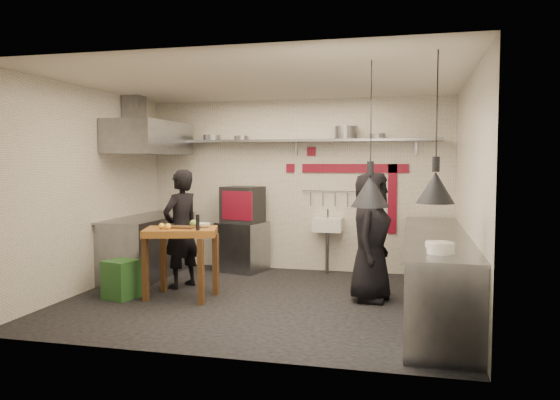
% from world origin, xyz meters
% --- Properties ---
extents(floor, '(5.00, 5.00, 0.00)m').
position_xyz_m(floor, '(0.00, 0.00, 0.00)').
color(floor, black).
rests_on(floor, ground).
extents(ceiling, '(5.00, 5.00, 0.00)m').
position_xyz_m(ceiling, '(0.00, 0.00, 2.80)').
color(ceiling, beige).
rests_on(ceiling, floor).
extents(wall_back, '(5.00, 0.04, 2.80)m').
position_xyz_m(wall_back, '(0.00, 2.10, 1.40)').
color(wall_back, beige).
rests_on(wall_back, floor).
extents(wall_front, '(5.00, 0.04, 2.80)m').
position_xyz_m(wall_front, '(0.00, -2.10, 1.40)').
color(wall_front, beige).
rests_on(wall_front, floor).
extents(wall_left, '(0.04, 4.20, 2.80)m').
position_xyz_m(wall_left, '(-2.50, 0.00, 1.40)').
color(wall_left, beige).
rests_on(wall_left, floor).
extents(wall_right, '(0.04, 4.20, 2.80)m').
position_xyz_m(wall_right, '(2.50, 0.00, 1.40)').
color(wall_right, beige).
rests_on(wall_right, floor).
extents(red_band_horiz, '(1.70, 0.02, 0.14)m').
position_xyz_m(red_band_horiz, '(0.95, 2.08, 1.68)').
color(red_band_horiz, maroon).
rests_on(red_band_horiz, wall_back).
extents(red_band_vert, '(0.14, 0.02, 1.10)m').
position_xyz_m(red_band_vert, '(1.55, 2.08, 1.20)').
color(red_band_vert, maroon).
rests_on(red_band_vert, wall_back).
extents(red_tile_a, '(0.14, 0.02, 0.14)m').
position_xyz_m(red_tile_a, '(0.25, 2.08, 1.95)').
color(red_tile_a, maroon).
rests_on(red_tile_a, wall_back).
extents(red_tile_b, '(0.14, 0.02, 0.14)m').
position_xyz_m(red_tile_b, '(-0.10, 2.08, 1.68)').
color(red_tile_b, maroon).
rests_on(red_tile_b, wall_back).
extents(back_shelf, '(4.60, 0.34, 0.04)m').
position_xyz_m(back_shelf, '(0.00, 1.92, 2.12)').
color(back_shelf, slate).
rests_on(back_shelf, wall_back).
extents(shelf_bracket_left, '(0.04, 0.06, 0.24)m').
position_xyz_m(shelf_bracket_left, '(-1.90, 2.07, 2.02)').
color(shelf_bracket_left, slate).
rests_on(shelf_bracket_left, wall_back).
extents(shelf_bracket_mid, '(0.04, 0.06, 0.24)m').
position_xyz_m(shelf_bracket_mid, '(0.00, 2.07, 2.02)').
color(shelf_bracket_mid, slate).
rests_on(shelf_bracket_mid, wall_back).
extents(shelf_bracket_right, '(0.04, 0.06, 0.24)m').
position_xyz_m(shelf_bracket_right, '(1.90, 2.07, 2.02)').
color(shelf_bracket_right, slate).
rests_on(shelf_bracket_right, wall_back).
extents(pan_far_left, '(0.33, 0.33, 0.09)m').
position_xyz_m(pan_far_left, '(-1.40, 1.92, 2.19)').
color(pan_far_left, slate).
rests_on(pan_far_left, back_shelf).
extents(pan_mid_left, '(0.29, 0.29, 0.07)m').
position_xyz_m(pan_mid_left, '(-0.89, 1.92, 2.18)').
color(pan_mid_left, slate).
rests_on(pan_mid_left, back_shelf).
extents(stock_pot, '(0.47, 0.47, 0.20)m').
position_xyz_m(stock_pot, '(0.83, 1.92, 2.24)').
color(stock_pot, slate).
rests_on(stock_pot, back_shelf).
extents(pan_right, '(0.25, 0.25, 0.08)m').
position_xyz_m(pan_right, '(1.32, 1.92, 2.18)').
color(pan_right, slate).
rests_on(pan_right, back_shelf).
extents(oven_stand, '(0.83, 0.79, 0.80)m').
position_xyz_m(oven_stand, '(-0.84, 1.77, 0.40)').
color(oven_stand, slate).
rests_on(oven_stand, floor).
extents(combi_oven, '(0.68, 0.66, 0.58)m').
position_xyz_m(combi_oven, '(-0.83, 1.79, 1.09)').
color(combi_oven, black).
rests_on(combi_oven, oven_stand).
extents(oven_door, '(0.54, 0.17, 0.46)m').
position_xyz_m(oven_door, '(-0.84, 1.52, 1.09)').
color(oven_door, maroon).
rests_on(oven_door, combi_oven).
extents(oven_glass, '(0.38, 0.12, 0.34)m').
position_xyz_m(oven_glass, '(-0.78, 1.51, 1.09)').
color(oven_glass, black).
rests_on(oven_glass, oven_door).
extents(hand_sink, '(0.46, 0.34, 0.22)m').
position_xyz_m(hand_sink, '(0.55, 1.92, 0.78)').
color(hand_sink, silver).
rests_on(hand_sink, wall_back).
extents(sink_tap, '(0.03, 0.03, 0.14)m').
position_xyz_m(sink_tap, '(0.55, 1.92, 0.96)').
color(sink_tap, slate).
rests_on(sink_tap, hand_sink).
extents(sink_drain, '(0.06, 0.06, 0.66)m').
position_xyz_m(sink_drain, '(0.55, 1.88, 0.34)').
color(sink_drain, slate).
rests_on(sink_drain, floor).
extents(utensil_rail, '(0.90, 0.02, 0.02)m').
position_xyz_m(utensil_rail, '(0.55, 2.06, 1.32)').
color(utensil_rail, slate).
rests_on(utensil_rail, wall_back).
extents(counter_right, '(0.70, 3.80, 0.90)m').
position_xyz_m(counter_right, '(2.15, 0.00, 0.45)').
color(counter_right, slate).
rests_on(counter_right, floor).
extents(counter_right_top, '(0.76, 3.90, 0.03)m').
position_xyz_m(counter_right_top, '(2.15, 0.00, 0.92)').
color(counter_right_top, slate).
rests_on(counter_right_top, counter_right).
extents(plate_stack, '(0.25, 0.25, 0.11)m').
position_xyz_m(plate_stack, '(2.12, -1.46, 0.99)').
color(plate_stack, silver).
rests_on(plate_stack, counter_right_top).
extents(small_bowl_right, '(0.27, 0.27, 0.05)m').
position_xyz_m(small_bowl_right, '(2.10, -1.02, 0.96)').
color(small_bowl_right, silver).
rests_on(small_bowl_right, counter_right_top).
extents(counter_left, '(0.70, 1.90, 0.90)m').
position_xyz_m(counter_left, '(-2.15, 1.05, 0.45)').
color(counter_left, slate).
rests_on(counter_left, floor).
extents(counter_left_top, '(0.76, 2.00, 0.03)m').
position_xyz_m(counter_left_top, '(-2.15, 1.05, 0.92)').
color(counter_left_top, slate).
rests_on(counter_left_top, counter_left).
extents(extractor_hood, '(0.78, 1.60, 0.50)m').
position_xyz_m(extractor_hood, '(-2.10, 1.05, 2.15)').
color(extractor_hood, slate).
rests_on(extractor_hood, ceiling).
extents(hood_duct, '(0.28, 0.28, 0.50)m').
position_xyz_m(hood_duct, '(-2.35, 1.05, 2.55)').
color(hood_duct, slate).
rests_on(hood_duct, ceiling).
extents(green_bin, '(0.45, 0.45, 0.50)m').
position_xyz_m(green_bin, '(-1.83, -0.34, 0.25)').
color(green_bin, '#245423').
rests_on(green_bin, floor).
extents(prep_table, '(1.06, 0.88, 0.92)m').
position_xyz_m(prep_table, '(-1.07, -0.14, 0.46)').
color(prep_table, '#8F5A23').
rests_on(prep_table, floor).
extents(cutting_board, '(0.31, 0.22, 0.02)m').
position_xyz_m(cutting_board, '(-1.03, -0.13, 0.93)').
color(cutting_board, '#4D3018').
rests_on(cutting_board, prep_table).
extents(pepper_mill, '(0.06, 0.06, 0.20)m').
position_xyz_m(pepper_mill, '(-0.77, -0.29, 1.02)').
color(pepper_mill, black).
rests_on(pepper_mill, prep_table).
extents(lemon_a, '(0.09, 0.09, 0.08)m').
position_xyz_m(lemon_a, '(-1.27, -0.28, 0.96)').
color(lemon_a, yellow).
rests_on(lemon_a, prep_table).
extents(lemon_b, '(0.09, 0.09, 0.08)m').
position_xyz_m(lemon_b, '(-1.17, -0.30, 0.96)').
color(lemon_b, yellow).
rests_on(lemon_b, prep_table).
extents(veg_ball, '(0.11, 0.11, 0.10)m').
position_xyz_m(veg_ball, '(-0.95, 0.01, 0.97)').
color(veg_ball, olive).
rests_on(veg_ball, prep_table).
extents(steel_tray, '(0.18, 0.13, 0.03)m').
position_xyz_m(steel_tray, '(-1.34, 0.03, 0.94)').
color(steel_tray, slate).
rests_on(steel_tray, prep_table).
extents(bowl, '(0.23, 0.23, 0.06)m').
position_xyz_m(bowl, '(-0.81, 0.02, 0.95)').
color(bowl, silver).
rests_on(bowl, prep_table).
extents(heat_lamp_near, '(0.49, 0.49, 1.48)m').
position_xyz_m(heat_lamp_near, '(1.44, -1.08, 2.06)').
color(heat_lamp_near, black).
rests_on(heat_lamp_near, ceiling).
extents(heat_lamp_far, '(0.37, 0.37, 1.40)m').
position_xyz_m(heat_lamp_far, '(2.06, -1.47, 2.10)').
color(heat_lamp_far, black).
rests_on(heat_lamp_far, ceiling).
extents(chef_left, '(0.61, 0.72, 1.67)m').
position_xyz_m(chef_left, '(-1.32, 0.44, 0.84)').
color(chef_left, black).
rests_on(chef_left, floor).
extents(chef_right, '(0.66, 0.89, 1.66)m').
position_xyz_m(chef_right, '(1.35, 0.31, 0.83)').
color(chef_right, black).
rests_on(chef_right, floor).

